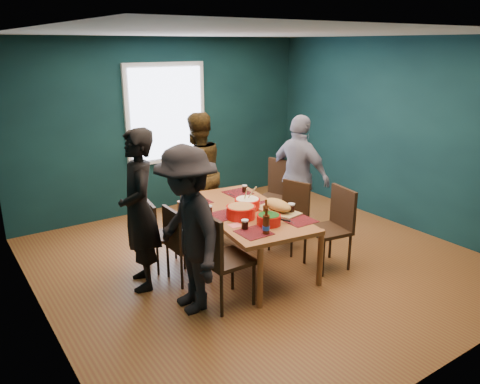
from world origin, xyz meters
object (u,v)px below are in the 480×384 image
object	(u,v)px
dining_table	(245,216)
chair_left_mid	(181,239)
person_far_left	(139,210)
bowl_salad	(241,211)
chair_right_far	(278,191)
chair_left_near	(219,253)
chair_right_mid	(292,210)
person_back	(197,173)
person_near_left	(188,230)
bowl_herbs	(269,219)
chair_right_near	(335,222)
bowl_dumpling	(247,203)
chair_left_far	(159,230)
person_right	(299,177)
cutting_board	(278,206)

from	to	relation	value
dining_table	chair_left_mid	size ratio (longest dim) A/B	2.25
dining_table	person_far_left	world-z (taller)	person_far_left
bowl_salad	chair_right_far	bearing A→B (deg)	34.24
chair_left_mid	chair_left_near	distance (m)	0.70
chair_left_mid	chair_right_mid	bearing A→B (deg)	0.24
person_back	person_near_left	world-z (taller)	person_back
person_far_left	bowl_salad	xyz separation A→B (m)	(1.03, -0.42, -0.10)
person_far_left	chair_left_near	bearing A→B (deg)	43.87
bowl_herbs	chair_right_near	bearing A→B (deg)	-5.16
dining_table	bowl_herbs	world-z (taller)	bowl_herbs
dining_table	bowl_herbs	distance (m)	0.53
person_back	bowl_dumpling	world-z (taller)	person_back
chair_left_mid	chair_right_far	distance (m)	1.91
dining_table	person_far_left	xyz separation A→B (m)	(-1.20, 0.26, 0.24)
person_near_left	bowl_salad	distance (m)	0.88
chair_left_far	person_right	xyz separation A→B (m)	(2.06, -0.13, 0.36)
chair_left_near	person_back	size ratio (longest dim) A/B	0.60
chair_left_mid	person_right	size ratio (longest dim) A/B	0.52
chair_right_near	person_far_left	xyz separation A→B (m)	(-2.10, 0.85, 0.32)
dining_table	chair_left_mid	xyz separation A→B (m)	(-0.81, 0.09, -0.13)
chair_right_near	cutting_board	size ratio (longest dim) A/B	1.43
bowl_salad	person_right	bearing A→B (deg)	22.61
chair_right_far	chair_right_mid	distance (m)	0.58
dining_table	bowl_dumpling	world-z (taller)	bowl_dumpling
chair_right_far	person_near_left	distance (m)	2.31
cutting_board	chair_left_mid	bearing A→B (deg)	153.02
chair_left_near	bowl_herbs	size ratio (longest dim) A/B	3.84
person_right	cutting_board	size ratio (longest dim) A/B	2.48
chair_left_near	person_back	distance (m)	2.13
person_far_left	chair_right_mid	bearing A→B (deg)	100.60
chair_right_far	person_back	bearing A→B (deg)	124.81
person_far_left	cutting_board	size ratio (longest dim) A/B	2.59
chair_left_far	chair_right_mid	distance (m)	1.74
chair_right_mid	bowl_herbs	xyz separation A→B (m)	(-0.86, -0.61, 0.26)
person_far_left	bowl_herbs	xyz separation A→B (m)	(1.16, -0.77, -0.11)
person_back	person_right	size ratio (longest dim) A/B	1.00
dining_table	chair_left_mid	bearing A→B (deg)	-178.58
person_far_left	bowl_salad	world-z (taller)	person_far_left
chair_right_mid	person_right	bearing A→B (deg)	20.97
chair_left_far	chair_right_far	distance (m)	1.89
chair_right_near	person_back	size ratio (longest dim) A/B	0.57
chair_right_far	chair_right_mid	world-z (taller)	chair_right_far
chair_right_mid	chair_right_near	size ratio (longest dim) A/B	0.91
dining_table	person_near_left	size ratio (longest dim) A/B	1.17
bowl_dumpling	cutting_board	distance (m)	0.37
bowl_herbs	bowl_salad	bearing A→B (deg)	110.66
chair_left_far	chair_left_near	size ratio (longest dim) A/B	0.83
chair_left_mid	chair_right_far	world-z (taller)	chair_right_far
person_near_left	bowl_herbs	bearing A→B (deg)	91.41
person_right	chair_right_far	bearing A→B (deg)	25.65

